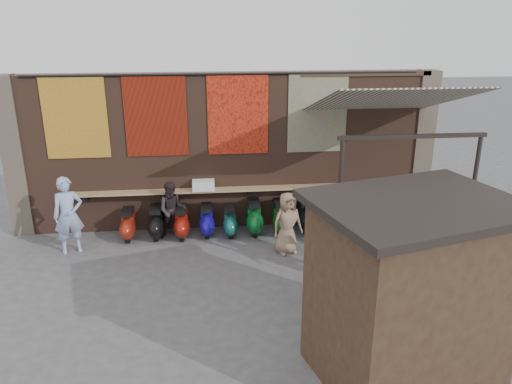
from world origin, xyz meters
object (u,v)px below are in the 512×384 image
at_px(shopper_grey, 409,228).
at_px(scooter_stool_9, 351,215).
at_px(shopper_tan, 287,223).
at_px(shelf_box, 203,185).
at_px(scooter_stool_7, 305,216).
at_px(scooter_stool_5, 254,217).
at_px(scooter_stool_8, 329,215).
at_px(scooter_stool_3, 207,221).
at_px(scooter_stool_1, 156,222).
at_px(scooter_stool_6, 280,217).
at_px(scooter_stool_0, 128,225).
at_px(diner_left, 68,215).
at_px(scooter_stool_2, 182,223).
at_px(diner_right, 172,210).
at_px(scooter_stool_4, 230,222).
at_px(shopper_navy, 351,240).
at_px(market_stall, 408,295).

bearing_deg(shopper_grey, scooter_stool_9, -34.37).
bearing_deg(scooter_stool_9, shopper_tan, -147.50).
bearing_deg(shelf_box, scooter_stool_7, -6.42).
xyz_separation_m(scooter_stool_5, shopper_grey, (3.19, -2.18, 0.50)).
bearing_deg(scooter_stool_7, scooter_stool_8, 0.44).
xyz_separation_m(scooter_stool_3, scooter_stool_5, (1.20, -0.01, 0.04)).
bearing_deg(scooter_stool_1, scooter_stool_6, -0.75).
xyz_separation_m(scooter_stool_3, scooter_stool_9, (3.74, -0.03, 0.00)).
distance_m(scooter_stool_0, scooter_stool_5, 3.16).
xyz_separation_m(shelf_box, diner_left, (-3.14, -0.90, -0.33)).
height_order(scooter_stool_2, diner_right, diner_right).
relative_size(scooter_stool_3, scooter_stool_5, 0.90).
height_order(scooter_stool_1, scooter_stool_4, scooter_stool_1).
bearing_deg(scooter_stool_3, scooter_stool_6, -1.41).
relative_size(shelf_box, scooter_stool_6, 0.64).
relative_size(scooter_stool_8, diner_right, 0.59).
xyz_separation_m(scooter_stool_7, shopper_grey, (1.86, -2.15, 0.50)).
bearing_deg(shopper_grey, scooter_stool_8, -21.19).
bearing_deg(diner_left, scooter_stool_2, -4.85).
relative_size(shelf_box, scooter_stool_2, 0.68).
distance_m(scooter_stool_3, scooter_stool_4, 0.59).
relative_size(scooter_stool_3, scooter_stool_6, 0.93).
xyz_separation_m(scooter_stool_1, scooter_stool_6, (3.13, -0.04, 0.02)).
distance_m(scooter_stool_6, scooter_stool_7, 0.67).
bearing_deg(scooter_stool_8, scooter_stool_2, -179.44).
distance_m(scooter_stool_1, scooter_stool_9, 5.01).
height_order(shopper_navy, shopper_tan, shopper_navy).
bearing_deg(shopper_navy, scooter_stool_4, -86.14).
distance_m(scooter_stool_7, diner_right, 3.40).
xyz_separation_m(shopper_grey, shopper_tan, (-2.53, 0.96, -0.17)).
distance_m(scooter_stool_5, scooter_stool_8, 1.95).
bearing_deg(scooter_stool_1, shelf_box, 12.07).
height_order(scooter_stool_7, market_stall, market_stall).
xyz_separation_m(shelf_box, scooter_stool_2, (-0.57, -0.32, -0.86)).
xyz_separation_m(shelf_box, scooter_stool_1, (-1.21, -0.26, -0.86)).
height_order(diner_left, market_stall, market_stall).
height_order(scooter_stool_3, scooter_stool_7, scooter_stool_7).
bearing_deg(diner_right, shelf_box, 21.28).
bearing_deg(scooter_stool_8, shopper_tan, -137.29).
bearing_deg(scooter_stool_3, scooter_stool_4, -6.45).
xyz_separation_m(scooter_stool_0, scooter_stool_9, (5.70, 0.02, 0.01)).
bearing_deg(scooter_stool_5, scooter_stool_3, 179.70).
bearing_deg(scooter_stool_4, shopper_navy, -46.29).
distance_m(scooter_stool_3, diner_left, 3.30).
xyz_separation_m(shopper_tan, market_stall, (1.08, -4.35, 0.63)).
relative_size(diner_left, shopper_navy, 1.04).
xyz_separation_m(scooter_stool_0, scooter_stool_7, (4.50, 0.00, 0.05)).
bearing_deg(scooter_stool_3, scooter_stool_8, -0.61).
height_order(shopper_navy, market_stall, market_stall).
bearing_deg(shopper_navy, diner_right, -73.16).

